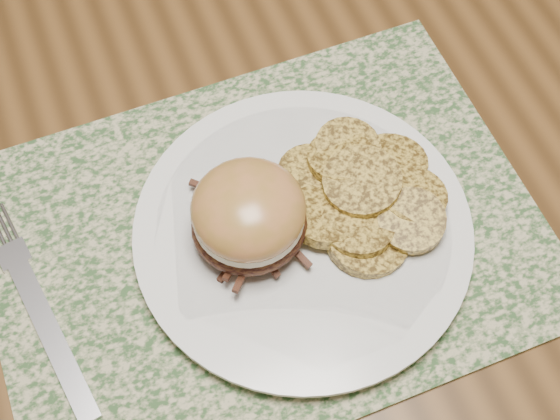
# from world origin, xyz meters

# --- Properties ---
(ground) EXTENTS (3.50, 3.50, 0.00)m
(ground) POSITION_xyz_m (0.00, 0.00, 0.00)
(ground) COLOR #56371D
(ground) RESTS_ON ground
(placemat) EXTENTS (0.45, 0.33, 0.00)m
(placemat) POSITION_xyz_m (0.23, -0.19, 0.75)
(placemat) COLOR #305029
(placemat) RESTS_ON dining_table
(dinner_plate) EXTENTS (0.26, 0.26, 0.02)m
(dinner_plate) POSITION_xyz_m (0.25, -0.20, 0.76)
(dinner_plate) COLOR white
(dinner_plate) RESTS_ON placemat
(pork_sandwich) EXTENTS (0.10, 0.10, 0.07)m
(pork_sandwich) POSITION_xyz_m (0.21, -0.20, 0.80)
(pork_sandwich) COLOR black
(pork_sandwich) RESTS_ON dinner_plate
(roasted_potatoes) EXTENTS (0.15, 0.16, 0.03)m
(roasted_potatoes) POSITION_xyz_m (0.31, -0.20, 0.78)
(roasted_potatoes) COLOR gold
(roasted_potatoes) RESTS_ON dinner_plate
(fork) EXTENTS (0.05, 0.21, 0.00)m
(fork) POSITION_xyz_m (0.04, -0.19, 0.76)
(fork) COLOR silver
(fork) RESTS_ON placemat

